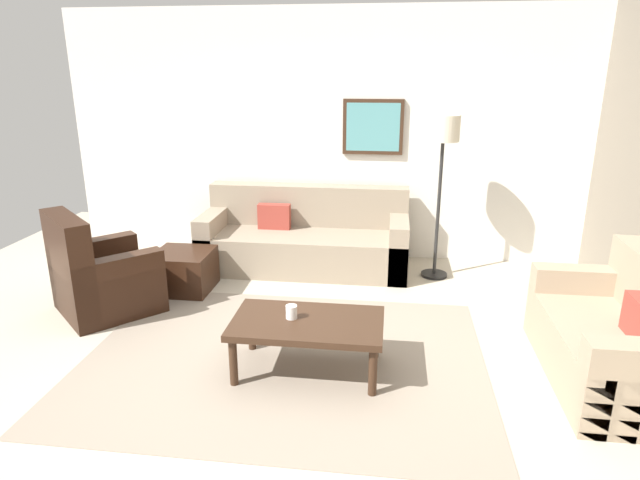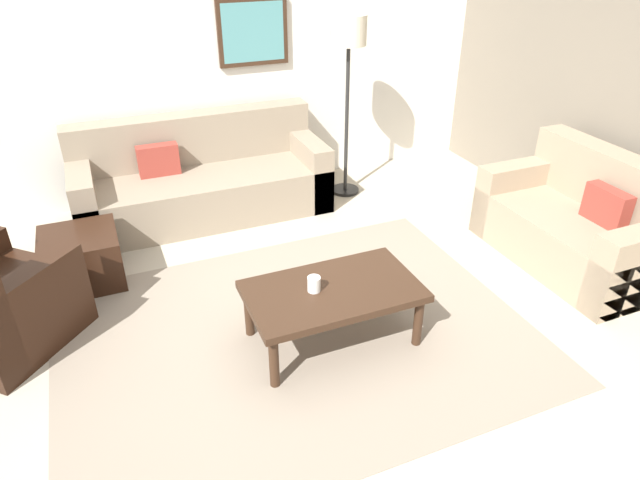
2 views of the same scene
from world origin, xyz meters
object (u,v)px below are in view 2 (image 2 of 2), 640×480
(cup, at_px, (314,284))
(lamp_standing, at_px, (348,50))
(ottoman, at_px, (82,258))
(framed_artwork, at_px, (253,32))
(couch_loveseat, at_px, (582,226))
(coffee_table, at_px, (333,295))
(couch_main, at_px, (201,181))

(cup, relative_size, lamp_standing, 0.06)
(ottoman, height_order, cup, cup)
(ottoman, bearing_deg, framed_artwork, 35.07)
(couch_loveseat, relative_size, lamp_standing, 0.87)
(couch_loveseat, bearing_deg, ottoman, 162.10)
(ottoman, xyz_separation_m, lamp_standing, (2.54, 0.71, 1.21))
(coffee_table, distance_m, lamp_standing, 2.56)
(couch_loveseat, height_order, cup, couch_loveseat)
(cup, bearing_deg, couch_loveseat, 3.48)
(ottoman, bearing_deg, coffee_table, -42.90)
(coffee_table, relative_size, lamp_standing, 0.64)
(couch_main, height_order, coffee_table, couch_main)
(cup, bearing_deg, coffee_table, -9.50)
(couch_loveseat, distance_m, coffee_table, 2.27)
(ottoman, bearing_deg, couch_main, 38.09)
(ottoman, relative_size, coffee_table, 0.51)
(cup, relative_size, framed_artwork, 0.15)
(couch_loveseat, xyz_separation_m, coffee_table, (-2.26, -0.16, 0.06))
(couch_loveseat, bearing_deg, couch_main, 141.68)
(couch_main, bearing_deg, cup, -83.67)
(couch_main, relative_size, couch_loveseat, 1.53)
(couch_loveseat, bearing_deg, coffee_table, -175.83)
(coffee_table, bearing_deg, ottoman, 137.10)
(lamp_standing, bearing_deg, couch_loveseat, -58.09)
(couch_main, distance_m, framed_artwork, 1.47)
(coffee_table, bearing_deg, cup, 170.50)
(couch_main, height_order, cup, couch_main)
(couch_loveseat, relative_size, framed_artwork, 2.21)
(couch_main, distance_m, couch_loveseat, 3.35)
(cup, bearing_deg, framed_artwork, 80.07)
(lamp_standing, height_order, framed_artwork, framed_artwork)
(couch_loveseat, bearing_deg, framed_artwork, 127.75)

